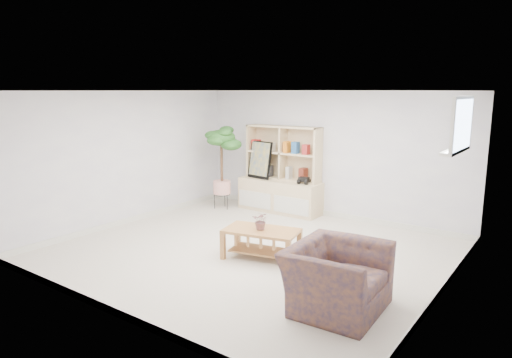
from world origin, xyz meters
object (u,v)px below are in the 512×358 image
Objects in this scene: coffee_table at (261,244)px; floor_tree at (222,168)px; storage_unit at (280,169)px; armchair at (337,273)px.

floor_tree is (-2.31, 1.88, 0.63)m from coffee_table.
storage_unit is at bearing 24.27° from floor_tree.
floor_tree is at bearing 52.87° from armchair.
armchair reaches higher than coffee_table.
storage_unit reaches higher than floor_tree.
coffee_table is (1.21, -2.38, -0.64)m from storage_unit.
floor_tree is at bearing -155.73° from storage_unit.
floor_tree reaches higher than armchair.
floor_tree is (-1.10, -0.50, -0.01)m from storage_unit.
armchair is (3.88, -2.67, -0.44)m from floor_tree.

